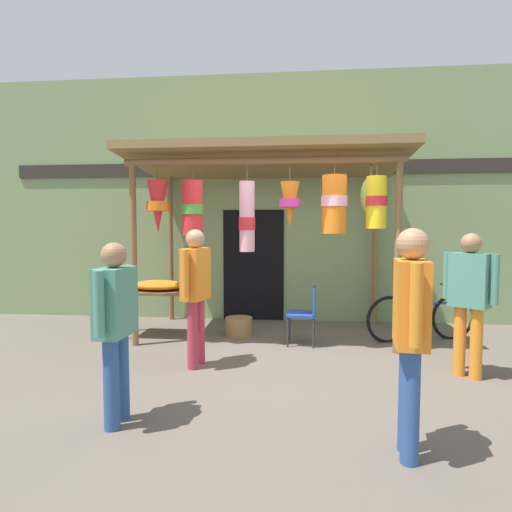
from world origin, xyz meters
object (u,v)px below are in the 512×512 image
(wicker_basket_by_table, at_px, (239,327))
(passerby_at_right, at_px, (411,323))
(flower_heap_on_table, at_px, (159,285))
(folding_chair, at_px, (307,310))
(parked_bicycle, at_px, (421,317))
(display_table, at_px, (161,295))
(vendor_in_orange, at_px, (115,319))
(customer_foreground, at_px, (196,286))
(shopper_by_bananas, at_px, (469,293))

(wicker_basket_by_table, xyz_separation_m, passerby_at_right, (1.73, -3.34, 0.85))
(flower_heap_on_table, relative_size, wicker_basket_by_table, 1.93)
(folding_chair, relative_size, parked_bicycle, 0.49)
(display_table, distance_m, flower_heap_on_table, 0.16)
(flower_heap_on_table, xyz_separation_m, passerby_at_right, (2.96, -3.23, 0.20))
(display_table, distance_m, vendor_in_orange, 3.01)
(display_table, distance_m, customer_foreground, 1.68)
(parked_bicycle, distance_m, customer_foreground, 3.47)
(wicker_basket_by_table, height_order, shopper_by_bananas, shopper_by_bananas)
(customer_foreground, xyz_separation_m, shopper_by_bananas, (3.12, -0.05, -0.03))
(wicker_basket_by_table, bearing_deg, display_table, -174.02)
(parked_bicycle, bearing_deg, passerby_at_right, -106.78)
(folding_chair, bearing_deg, passerby_at_right, -76.78)
(folding_chair, relative_size, wicker_basket_by_table, 2.00)
(wicker_basket_by_table, distance_m, parked_bicycle, 2.75)
(parked_bicycle, height_order, shopper_by_bananas, shopper_by_bananas)
(customer_foreground, bearing_deg, parked_bicycle, 26.48)
(flower_heap_on_table, relative_size, parked_bicycle, 0.48)
(flower_heap_on_table, relative_size, shopper_by_bananas, 0.50)
(passerby_at_right, bearing_deg, display_table, 132.26)
(wicker_basket_by_table, bearing_deg, parked_bicycle, 0.28)
(display_table, relative_size, wicker_basket_by_table, 3.00)
(passerby_at_right, bearing_deg, wicker_basket_by_table, 117.41)
(display_table, relative_size, customer_foreground, 0.76)
(flower_heap_on_table, relative_size, vendor_in_orange, 0.52)
(flower_heap_on_table, height_order, shopper_by_bananas, shopper_by_bananas)
(folding_chair, bearing_deg, flower_heap_on_table, 173.09)
(folding_chair, xyz_separation_m, shopper_by_bananas, (1.78, -1.17, 0.45))
(folding_chair, height_order, passerby_at_right, passerby_at_right)
(folding_chair, xyz_separation_m, customer_foreground, (-1.34, -1.12, 0.48))
(display_table, distance_m, parked_bicycle, 3.95)
(folding_chair, height_order, vendor_in_orange, vendor_in_orange)
(wicker_basket_by_table, relative_size, parked_bicycle, 0.25)
(flower_heap_on_table, xyz_separation_m, customer_foreground, (0.92, -1.39, 0.19))
(flower_heap_on_table, xyz_separation_m, folding_chair, (2.26, -0.27, -0.29))
(flower_heap_on_table, bearing_deg, shopper_by_bananas, -19.62)
(display_table, bearing_deg, wicker_basket_by_table, 5.98)
(wicker_basket_by_table, relative_size, shopper_by_bananas, 0.26)
(wicker_basket_by_table, distance_m, customer_foreground, 1.75)
(folding_chair, bearing_deg, vendor_in_orange, -121.66)
(parked_bicycle, xyz_separation_m, vendor_in_orange, (-3.36, -3.08, 0.57))
(display_table, bearing_deg, customer_foreground, -57.30)
(display_table, height_order, wicker_basket_by_table, display_table)
(flower_heap_on_table, height_order, parked_bicycle, parked_bicycle)
(folding_chair, bearing_deg, display_table, 173.20)
(vendor_in_orange, xyz_separation_m, passerby_at_right, (2.34, -0.28, 0.08))
(display_table, height_order, parked_bicycle, parked_bicycle)
(passerby_at_right, bearing_deg, parked_bicycle, 73.22)
(wicker_basket_by_table, xyz_separation_m, customer_foreground, (-0.30, -1.51, 0.84))
(vendor_in_orange, relative_size, passerby_at_right, 0.93)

